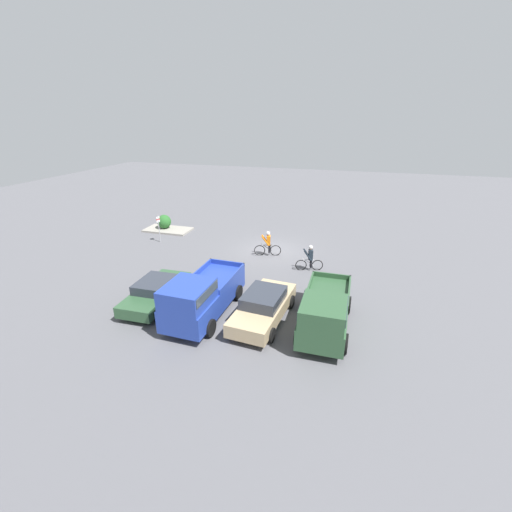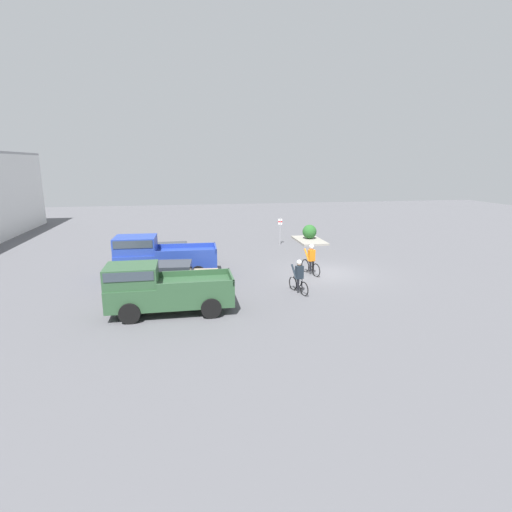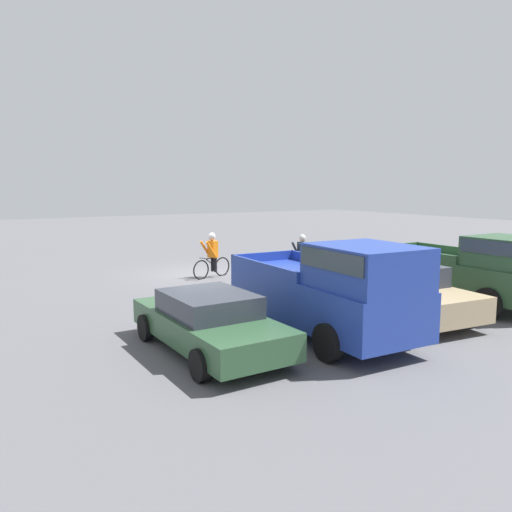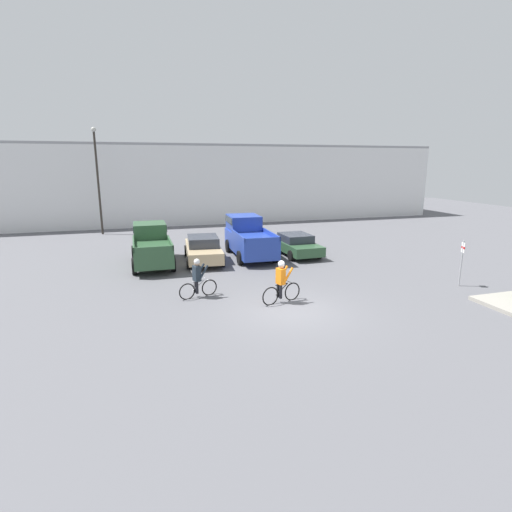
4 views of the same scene
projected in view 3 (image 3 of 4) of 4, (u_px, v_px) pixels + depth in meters
The scene contains 7 objects.
ground_plane at pixel (201, 274), 19.90m from camera, with size 80.00×80.00×0.00m, color #56565B.
pickup_truck_0 at pixel (475, 269), 14.46m from camera, with size 2.13×5.10×2.10m.
sedan_0 at pixel (398, 290), 13.35m from camera, with size 2.31×4.83×1.42m.
pickup_truck_1 at pixel (332, 289), 11.30m from camera, with size 2.34×5.44×2.27m.
sedan_1 at pixel (209, 321), 10.50m from camera, with size 2.06×4.45×1.26m.
cyclist_0 at pixel (212, 255), 18.99m from camera, with size 1.78×0.62×1.74m.
cyclist_1 at pixel (302, 255), 19.17m from camera, with size 1.65×0.59×1.66m.
Camera 3 is at (8.07, 18.00, 3.47)m, focal length 35.00 mm.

